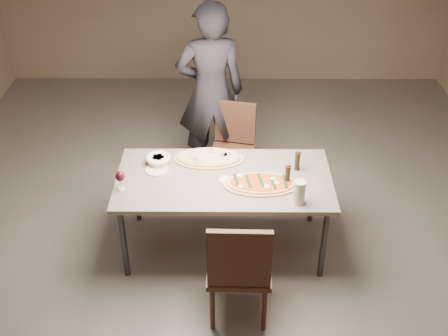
{
  "coord_description": "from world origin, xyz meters",
  "views": [
    {
      "loc": [
        0.03,
        -3.81,
        3.46
      ],
      "look_at": [
        0.0,
        0.0,
        0.85
      ],
      "focal_mm": 45.0,
      "sensor_mm": 36.0,
      "label": 1
    }
  ],
  "objects_px": {
    "bread_basket": "(158,159)",
    "chair_near": "(239,266)",
    "pepper_mill_left": "(288,175)",
    "diner": "(211,92)",
    "zucchini_pizza": "(261,184)",
    "carafe": "(299,192)",
    "ham_pizza": "(209,158)",
    "chair_far": "(233,143)",
    "dining_table": "(224,183)"
  },
  "relations": [
    {
      "from": "diner",
      "to": "ham_pizza",
      "type": "bearing_deg",
      "value": 82.59
    },
    {
      "from": "pepper_mill_left",
      "to": "carafe",
      "type": "xyz_separation_m",
      "value": [
        0.07,
        -0.25,
        0.01
      ]
    },
    {
      "from": "dining_table",
      "to": "chair_far",
      "type": "xyz_separation_m",
      "value": [
        0.08,
        0.95,
        -0.19
      ]
    },
    {
      "from": "zucchini_pizza",
      "to": "bread_basket",
      "type": "relative_size",
      "value": 2.9
    },
    {
      "from": "chair_far",
      "to": "pepper_mill_left",
      "type": "bearing_deg",
      "value": 124.75
    },
    {
      "from": "carafe",
      "to": "pepper_mill_left",
      "type": "bearing_deg",
      "value": 105.06
    },
    {
      "from": "dining_table",
      "to": "ham_pizza",
      "type": "distance_m",
      "value": 0.32
    },
    {
      "from": "bread_basket",
      "to": "diner",
      "type": "relative_size",
      "value": 0.11
    },
    {
      "from": "bread_basket",
      "to": "diner",
      "type": "distance_m",
      "value": 1.09
    },
    {
      "from": "ham_pizza",
      "to": "diner",
      "type": "relative_size",
      "value": 0.33
    },
    {
      "from": "zucchini_pizza",
      "to": "ham_pizza",
      "type": "bearing_deg",
      "value": 161.96
    },
    {
      "from": "ham_pizza",
      "to": "chair_near",
      "type": "bearing_deg",
      "value": -83.87
    },
    {
      "from": "pepper_mill_left",
      "to": "chair_far",
      "type": "distance_m",
      "value": 1.16
    },
    {
      "from": "bread_basket",
      "to": "chair_near",
      "type": "bearing_deg",
      "value": -57.11
    },
    {
      "from": "pepper_mill_left",
      "to": "chair_far",
      "type": "xyz_separation_m",
      "value": [
        -0.44,
        1.03,
        -0.33
      ]
    },
    {
      "from": "zucchini_pizza",
      "to": "diner",
      "type": "xyz_separation_m",
      "value": [
        -0.44,
        1.31,
        0.17
      ]
    },
    {
      "from": "ham_pizza",
      "to": "bread_basket",
      "type": "bearing_deg",
      "value": -177.07
    },
    {
      "from": "dining_table",
      "to": "pepper_mill_left",
      "type": "bearing_deg",
      "value": -8.33
    },
    {
      "from": "bread_basket",
      "to": "chair_far",
      "type": "bearing_deg",
      "value": 48.72
    },
    {
      "from": "pepper_mill_left",
      "to": "diner",
      "type": "xyz_separation_m",
      "value": [
        -0.66,
        1.28,
        0.1
      ]
    },
    {
      "from": "zucchini_pizza",
      "to": "carafe",
      "type": "relative_size",
      "value": 3.11
    },
    {
      "from": "bread_basket",
      "to": "carafe",
      "type": "relative_size",
      "value": 1.07
    },
    {
      "from": "ham_pizza",
      "to": "chair_near",
      "type": "height_order",
      "value": "chair_near"
    },
    {
      "from": "pepper_mill_left",
      "to": "carafe",
      "type": "height_order",
      "value": "carafe"
    },
    {
      "from": "zucchini_pizza",
      "to": "bread_basket",
      "type": "distance_m",
      "value": 0.92
    },
    {
      "from": "carafe",
      "to": "chair_near",
      "type": "distance_m",
      "value": 0.76
    },
    {
      "from": "zucchini_pizza",
      "to": "ham_pizza",
      "type": "height_order",
      "value": "zucchini_pizza"
    },
    {
      "from": "carafe",
      "to": "diner",
      "type": "xyz_separation_m",
      "value": [
        -0.73,
        1.53,
        0.09
      ]
    },
    {
      "from": "chair_far",
      "to": "diner",
      "type": "relative_size",
      "value": 0.48
    },
    {
      "from": "zucchini_pizza",
      "to": "diner",
      "type": "height_order",
      "value": "diner"
    },
    {
      "from": "pepper_mill_left",
      "to": "chair_far",
      "type": "height_order",
      "value": "pepper_mill_left"
    },
    {
      "from": "chair_near",
      "to": "diner",
      "type": "distance_m",
      "value": 2.1
    },
    {
      "from": "chair_near",
      "to": "carafe",
      "type": "bearing_deg",
      "value": 49.11
    },
    {
      "from": "chair_far",
      "to": "ham_pizza",
      "type": "bearing_deg",
      "value": 83.79
    },
    {
      "from": "dining_table",
      "to": "ham_pizza",
      "type": "height_order",
      "value": "ham_pizza"
    },
    {
      "from": "zucchini_pizza",
      "to": "chair_far",
      "type": "distance_m",
      "value": 1.11
    },
    {
      "from": "bread_basket",
      "to": "chair_far",
      "type": "height_order",
      "value": "chair_far"
    },
    {
      "from": "ham_pizza",
      "to": "dining_table",
      "type": "bearing_deg",
      "value": -70.71
    },
    {
      "from": "chair_far",
      "to": "diner",
      "type": "xyz_separation_m",
      "value": [
        -0.22,
        0.25,
        0.43
      ]
    },
    {
      "from": "bread_basket",
      "to": "zucchini_pizza",
      "type": "bearing_deg",
      "value": -19.67
    },
    {
      "from": "diner",
      "to": "zucchini_pizza",
      "type": "bearing_deg",
      "value": 100.83
    },
    {
      "from": "bread_basket",
      "to": "pepper_mill_left",
      "type": "height_order",
      "value": "pepper_mill_left"
    },
    {
      "from": "carafe",
      "to": "chair_near",
      "type": "relative_size",
      "value": 0.2
    },
    {
      "from": "bread_basket",
      "to": "chair_near",
      "type": "xyz_separation_m",
      "value": [
        0.68,
        -1.06,
        -0.23
      ]
    },
    {
      "from": "pepper_mill_left",
      "to": "chair_near",
      "type": "height_order",
      "value": "chair_near"
    },
    {
      "from": "dining_table",
      "to": "carafe",
      "type": "bearing_deg",
      "value": -29.15
    },
    {
      "from": "ham_pizza",
      "to": "pepper_mill_left",
      "type": "height_order",
      "value": "pepper_mill_left"
    },
    {
      "from": "pepper_mill_left",
      "to": "zucchini_pizza",
      "type": "bearing_deg",
      "value": -173.37
    },
    {
      "from": "dining_table",
      "to": "pepper_mill_left",
      "type": "relative_size",
      "value": 9.52
    },
    {
      "from": "diner",
      "to": "carafe",
      "type": "bearing_deg",
      "value": 107.57
    }
  ]
}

